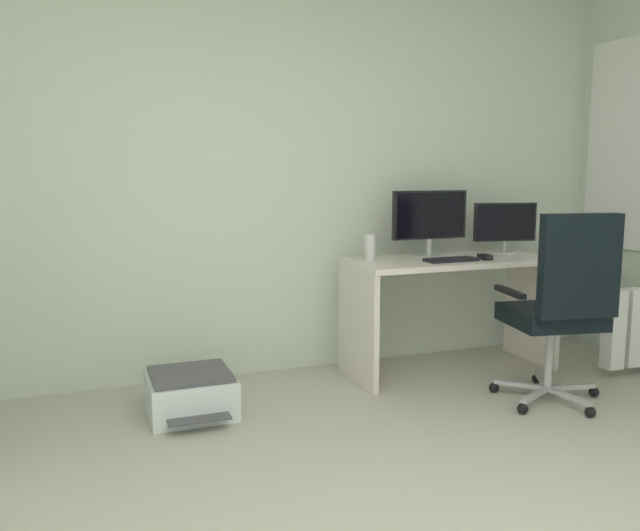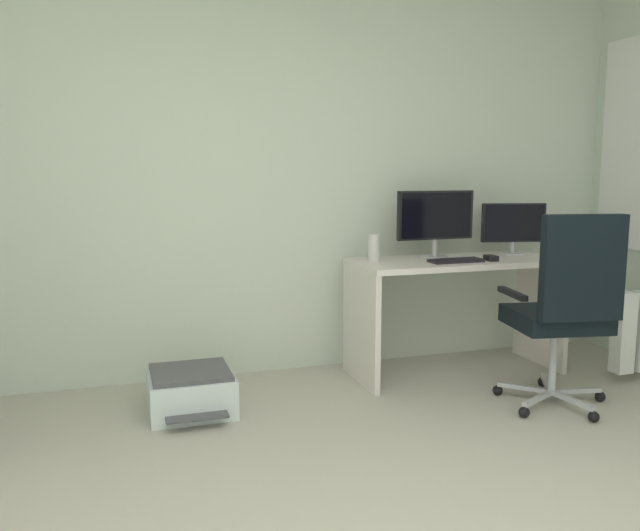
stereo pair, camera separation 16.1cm
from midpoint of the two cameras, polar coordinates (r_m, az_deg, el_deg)
The scene contains 9 objects.
wall_back at distance 4.14m, azimuth -5.88°, elevation 8.35°, with size 5.37×0.10×2.63m, color silver.
desk at distance 4.27m, azimuth 13.03°, elevation -2.20°, with size 1.36×0.57×0.75m.
monitor_main at distance 4.25m, azimuth 11.29°, elevation 4.17°, with size 0.54×0.18×0.44m.
monitor_secondary at distance 4.58m, azimuth 17.77°, elevation 3.41°, with size 0.43×0.18×0.35m.
keyboard at distance 4.10m, azimuth 13.10°, elevation 0.43°, with size 0.34×0.13×0.02m, color black.
computer_mouse at distance 4.21m, azimuth 16.01°, elevation 0.64°, with size 0.06×0.10×0.03m, color black.
desktop_speaker at distance 4.03m, azimuth 5.94°, elevation 1.55°, with size 0.07×0.07×0.17m, color silver.
office_chair at distance 3.74m, azimuth 22.13°, elevation -3.17°, with size 0.63×0.62×1.10m.
printer at distance 3.64m, azimuth -10.12°, elevation -10.96°, with size 0.45×0.52×0.24m.
Camera 2 is at (-0.79, -1.31, 1.31)m, focal length 36.03 mm.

